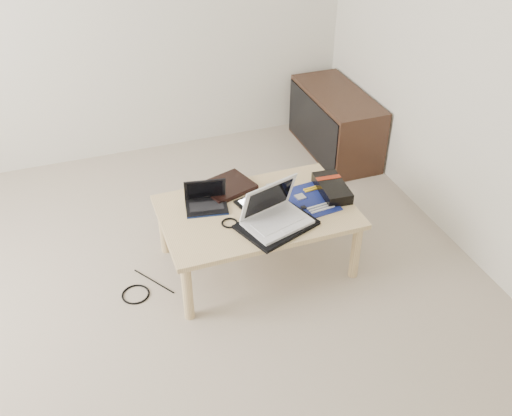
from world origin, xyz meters
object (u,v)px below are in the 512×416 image
object	(u,v)px
white_laptop	(274,214)
gpu_box	(332,188)
media_cabinet	(335,123)
netbook	(206,201)
coffee_table	(257,216)

from	to	relation	value
white_laptop	gpu_box	bearing A→B (deg)	21.95
media_cabinet	white_laptop	size ratio (longest dim) A/B	2.27
gpu_box	netbook	bearing A→B (deg)	171.24
coffee_table	white_laptop	world-z (taller)	white_laptop
media_cabinet	white_laptop	bearing A→B (deg)	-128.63
coffee_table	white_laptop	distance (m)	0.20
media_cabinet	gpu_box	size ratio (longest dim) A/B	2.88
white_laptop	gpu_box	distance (m)	0.47
media_cabinet	gpu_box	bearing A→B (deg)	-117.53
coffee_table	media_cabinet	xyz separation A→B (m)	(1.04, 1.08, -0.10)
coffee_table	white_laptop	bearing A→B (deg)	-74.92
coffee_table	netbook	size ratio (longest dim) A/B	4.16
coffee_table	media_cabinet	distance (m)	1.50
coffee_table	media_cabinet	bearing A→B (deg)	46.23
coffee_table	gpu_box	world-z (taller)	gpu_box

